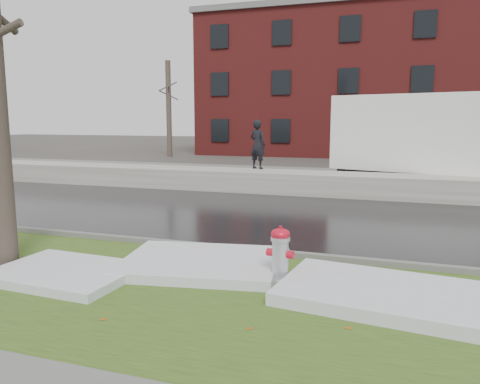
% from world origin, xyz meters
% --- Properties ---
extents(ground, '(120.00, 120.00, 0.00)m').
position_xyz_m(ground, '(0.00, 0.00, 0.00)').
color(ground, '#47423D').
rests_on(ground, ground).
extents(verge, '(60.00, 4.50, 0.04)m').
position_xyz_m(verge, '(0.00, -1.25, 0.02)').
color(verge, '#2D4918').
rests_on(verge, ground).
extents(road, '(60.00, 7.00, 0.03)m').
position_xyz_m(road, '(0.00, 4.50, 0.01)').
color(road, black).
rests_on(road, ground).
extents(parking_lot, '(60.00, 9.00, 0.03)m').
position_xyz_m(parking_lot, '(0.00, 13.00, 0.01)').
color(parking_lot, slate).
rests_on(parking_lot, ground).
extents(curb, '(60.00, 0.15, 0.14)m').
position_xyz_m(curb, '(0.00, 1.00, 0.07)').
color(curb, slate).
rests_on(curb, ground).
extents(snowbank, '(60.00, 1.60, 0.75)m').
position_xyz_m(snowbank, '(0.00, 8.70, 0.38)').
color(snowbank, beige).
rests_on(snowbank, ground).
extents(brick_building, '(26.00, 12.00, 10.00)m').
position_xyz_m(brick_building, '(2.00, 30.00, 5.00)').
color(brick_building, maroon).
rests_on(brick_building, ground).
extents(bg_tree_left, '(1.40, 1.62, 6.50)m').
position_xyz_m(bg_tree_left, '(-12.00, 22.00, 3.33)').
color(bg_tree_left, brown).
rests_on(bg_tree_left, ground).
extents(bg_tree_center, '(1.40, 1.62, 6.50)m').
position_xyz_m(bg_tree_center, '(-6.00, 26.00, 3.33)').
color(bg_tree_center, brown).
rests_on(bg_tree_center, ground).
extents(fire_hydrant, '(0.44, 0.39, 0.90)m').
position_xyz_m(fire_hydrant, '(1.35, -0.39, 0.52)').
color(fire_hydrant, '#B0B4B8').
rests_on(fire_hydrant, verge).
extents(box_truck, '(10.34, 4.53, 3.43)m').
position_xyz_m(box_truck, '(4.55, 10.64, 1.81)').
color(box_truck, black).
rests_on(box_truck, ground).
extents(worker, '(0.76, 0.62, 1.79)m').
position_xyz_m(worker, '(-1.89, 9.30, 1.65)').
color(worker, black).
rests_on(worker, snowbank).
extents(snow_patch_near, '(2.90, 2.40, 0.16)m').
position_xyz_m(snow_patch_near, '(-0.11, -0.10, 0.12)').
color(snow_patch_near, silver).
rests_on(snow_patch_near, verge).
extents(snow_patch_far, '(2.28, 1.71, 0.14)m').
position_xyz_m(snow_patch_far, '(-1.98, -1.25, 0.11)').
color(snow_patch_far, silver).
rests_on(snow_patch_far, verge).
extents(snow_patch_side, '(2.99, 2.12, 0.18)m').
position_xyz_m(snow_patch_side, '(2.88, -0.64, 0.13)').
color(snow_patch_side, silver).
rests_on(snow_patch_side, verge).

